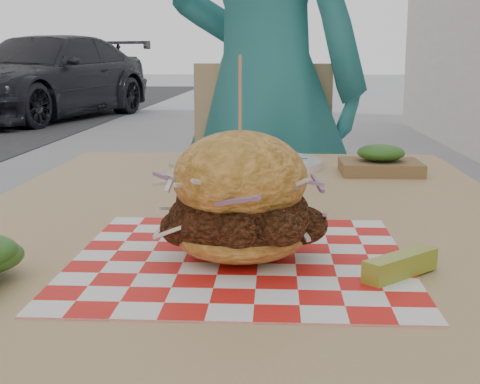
# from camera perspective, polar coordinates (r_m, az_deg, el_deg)

# --- Properties ---
(diner) EXTENTS (0.76, 0.65, 1.77)m
(diner) POSITION_cam_1_polar(r_m,az_deg,el_deg) (2.04, 1.95, 9.04)
(diner) COLOR #297675
(diner) RESTS_ON ground
(car_dark) EXTENTS (2.99, 4.93, 1.34)m
(car_dark) POSITION_cam_1_polar(r_m,az_deg,el_deg) (11.23, -16.36, 9.38)
(car_dark) COLOR black
(car_dark) RESTS_ON ground
(patio_table) EXTENTS (0.80, 1.20, 0.75)m
(patio_table) POSITION_cam_1_polar(r_m,az_deg,el_deg) (0.97, 0.58, -6.25)
(patio_table) COLOR tan
(patio_table) RESTS_ON ground
(patio_chair) EXTENTS (0.46, 0.47, 0.95)m
(patio_chair) POSITION_cam_1_polar(r_m,az_deg,el_deg) (1.99, 2.15, -0.65)
(patio_chair) COLOR tan
(patio_chair) RESTS_ON ground
(paper_liner) EXTENTS (0.36, 0.36, 0.00)m
(paper_liner) POSITION_cam_1_polar(r_m,az_deg,el_deg) (0.73, 0.00, -5.69)
(paper_liner) COLOR red
(paper_liner) RESTS_ON patio_table
(sandwich) EXTENTS (0.19, 0.19, 0.22)m
(sandwich) POSITION_cam_1_polar(r_m,az_deg,el_deg) (0.72, 0.00, -1.00)
(sandwich) COLOR gold
(sandwich) RESTS_ON paper_liner
(pickle_spear) EXTENTS (0.08, 0.08, 0.02)m
(pickle_spear) POSITION_cam_1_polar(r_m,az_deg,el_deg) (0.69, 13.54, -6.08)
(pickle_spear) COLOR #97A22F
(pickle_spear) RESTS_ON paper_liner
(place_setting) EXTENTS (0.27, 0.27, 0.02)m
(place_setting) POSITION_cam_1_polar(r_m,az_deg,el_deg) (1.36, 1.35, 2.50)
(place_setting) COLOR white
(place_setting) RESTS_ON patio_table
(kraft_tray) EXTENTS (0.15, 0.12, 0.06)m
(kraft_tray) POSITION_cam_1_polar(r_m,az_deg,el_deg) (1.30, 11.90, 2.53)
(kraft_tray) COLOR brown
(kraft_tray) RESTS_ON patio_table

